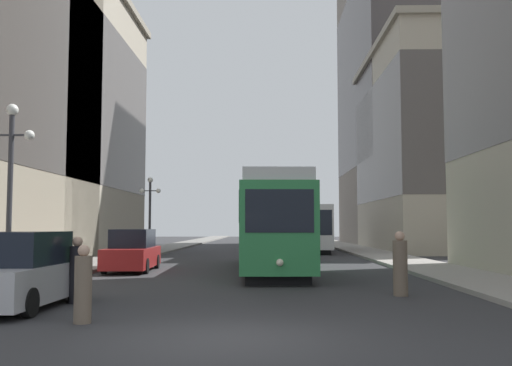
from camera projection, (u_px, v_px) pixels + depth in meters
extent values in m
plane|color=#303033|center=(226.00, 339.00, 10.07)|extent=(200.00, 200.00, 0.00)
cube|color=gray|center=(166.00, 248.00, 50.12)|extent=(3.11, 120.00, 0.15)
cube|color=gray|center=(353.00, 248.00, 49.80)|extent=(3.11, 120.00, 0.15)
cube|color=black|center=(270.00, 266.00, 25.67)|extent=(2.72, 13.45, 0.35)
cube|color=#2D8447|center=(270.00, 227.00, 25.80)|extent=(3.15, 14.63, 3.10)
cube|color=black|center=(270.00, 212.00, 25.85)|extent=(3.16, 14.05, 1.08)
cube|color=silver|center=(270.00, 188.00, 25.93)|extent=(2.93, 14.33, 0.44)
cube|color=black|center=(280.00, 211.00, 18.61)|extent=(2.21, 0.16, 1.40)
sphere|color=#F2EACC|center=(280.00, 263.00, 18.42)|extent=(0.24, 0.24, 0.24)
cube|color=black|center=(310.00, 249.00, 45.16)|extent=(2.38, 11.63, 0.35)
cube|color=silver|center=(310.00, 227.00, 45.29)|extent=(2.78, 12.65, 3.10)
cube|color=black|center=(310.00, 220.00, 45.33)|extent=(2.80, 12.15, 1.30)
cube|color=black|center=(315.00, 222.00, 39.05)|extent=(2.31, 0.12, 1.71)
cylinder|color=black|center=(10.00, 289.00, 15.19)|extent=(0.19, 0.64, 0.64)
cylinder|color=black|center=(30.00, 303.00, 12.37)|extent=(0.19, 0.64, 0.64)
cylinder|color=black|center=(75.00, 289.00, 15.12)|extent=(0.19, 0.64, 0.64)
cube|color=#B2B2B7|center=(19.00, 283.00, 13.80)|extent=(1.87, 4.48, 0.84)
cube|color=black|center=(22.00, 248.00, 13.97)|extent=(1.62, 2.47, 0.80)
cylinder|color=black|center=(104.00, 266.00, 23.71)|extent=(0.21, 0.65, 0.64)
cylinder|color=black|center=(120.00, 262.00, 26.80)|extent=(0.21, 0.65, 0.64)
cylinder|color=black|center=(146.00, 266.00, 23.76)|extent=(0.21, 0.65, 0.64)
cylinder|color=black|center=(157.00, 262.00, 26.84)|extent=(0.21, 0.65, 0.64)
cube|color=maroon|center=(132.00, 257.00, 25.30)|extent=(2.03, 5.07, 0.84)
cube|color=black|center=(133.00, 238.00, 25.48)|extent=(1.71, 2.81, 0.80)
cylinder|color=black|center=(77.00, 275.00, 14.73)|extent=(0.38, 0.38, 1.44)
sphere|color=tan|center=(78.00, 242.00, 14.79)|extent=(0.26, 0.26, 0.26)
cylinder|color=#6B5B4C|center=(400.00, 268.00, 16.29)|extent=(0.41, 0.41, 1.55)
sphere|color=tan|center=(400.00, 236.00, 16.36)|extent=(0.28, 0.28, 0.28)
cylinder|color=#6B5B4C|center=(83.00, 290.00, 11.70)|extent=(0.35, 0.35, 1.35)
sphere|color=tan|center=(84.00, 251.00, 11.76)|extent=(0.24, 0.24, 0.24)
cylinder|color=#333338|center=(10.00, 200.00, 17.54)|extent=(0.16, 0.16, 5.20)
sphere|color=white|center=(12.00, 110.00, 17.75)|extent=(0.36, 0.36, 0.36)
sphere|color=white|center=(29.00, 135.00, 17.68)|extent=(0.31, 0.31, 0.31)
cube|color=#333338|center=(12.00, 135.00, 17.69)|extent=(1.10, 0.06, 0.06)
cylinder|color=#333338|center=(150.00, 218.00, 38.42)|extent=(0.16, 0.16, 4.73)
sphere|color=white|center=(150.00, 180.00, 38.61)|extent=(0.36, 0.36, 0.36)
sphere|color=white|center=(142.00, 191.00, 38.56)|extent=(0.31, 0.31, 0.31)
sphere|color=white|center=(158.00, 191.00, 38.54)|extent=(0.31, 0.31, 0.31)
cube|color=#333338|center=(150.00, 191.00, 38.55)|extent=(1.10, 0.06, 0.06)
cube|color=#B2A893|center=(14.00, 123.00, 39.58)|extent=(14.05, 19.13, 18.04)
cube|color=#595451|center=(14.00, 110.00, 39.65)|extent=(14.09, 19.17, 10.82)
cube|color=slate|center=(400.00, 93.00, 60.95)|extent=(10.05, 23.84, 31.88)
cube|color=#3D3838|center=(399.00, 78.00, 61.07)|extent=(10.09, 23.88, 19.13)
cube|color=#B2A893|center=(437.00, 152.00, 47.87)|extent=(10.18, 19.23, 16.20)
cube|color=#595451|center=(436.00, 142.00, 47.93)|extent=(10.22, 19.27, 9.72)
cube|color=gray|center=(434.00, 53.00, 48.49)|extent=(10.78, 19.83, 0.50)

